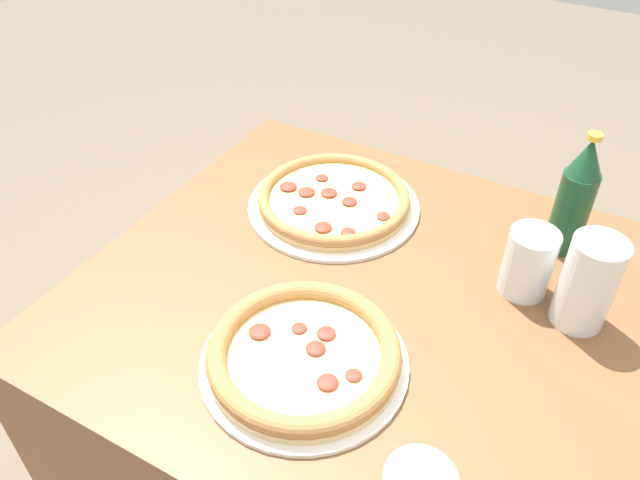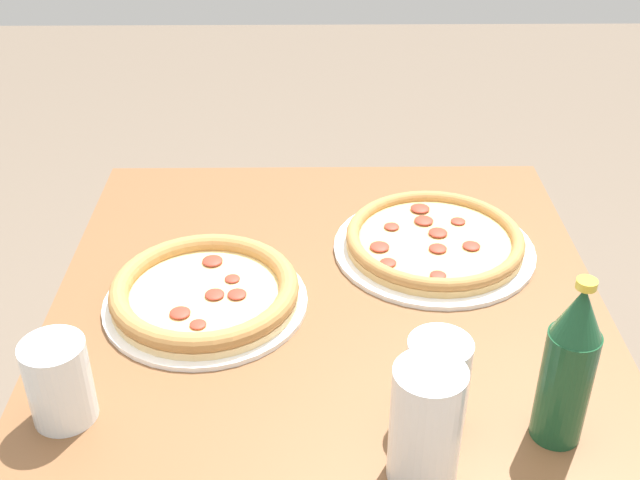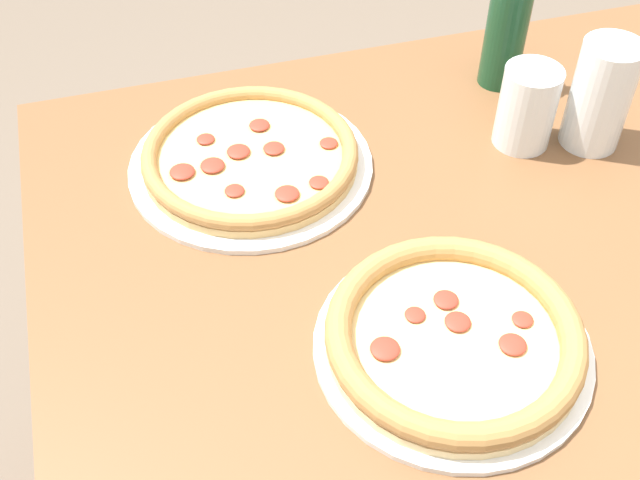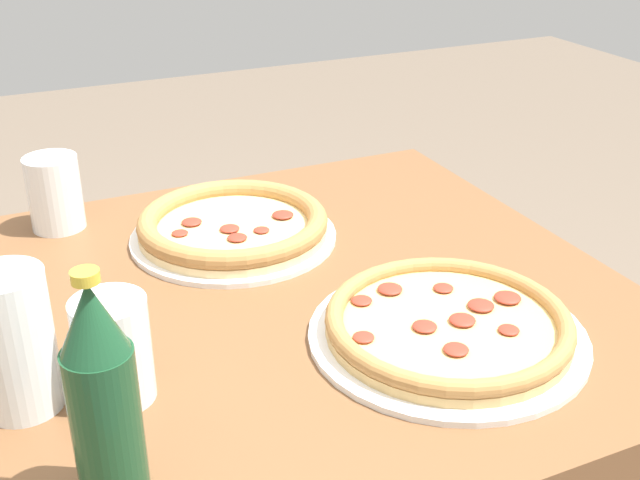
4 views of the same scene
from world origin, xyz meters
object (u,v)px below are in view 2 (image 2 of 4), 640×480
at_px(glass_mango_juice, 425,430).
at_px(beer_bottle, 569,366).
at_px(pizza_veggie, 434,241).
at_px(glass_iced_tea, 59,383).
at_px(glass_red_wine, 437,383).
at_px(pizza_pepperoni, 205,293).

relative_size(glass_mango_juice, beer_bottle, 0.68).
distance_m(pizza_veggie, glass_iced_tea, 0.64).
distance_m(glass_iced_tea, glass_red_wine, 0.47).
bearing_deg(pizza_veggie, beer_bottle, 12.90).
xyz_separation_m(pizza_pepperoni, beer_bottle, (0.27, 0.46, 0.09)).
height_order(pizza_pepperoni, beer_bottle, beer_bottle).
bearing_deg(glass_red_wine, glass_iced_tea, -90.65).
bearing_deg(pizza_veggie, glass_mango_juice, -9.22).
height_order(pizza_veggie, beer_bottle, beer_bottle).
height_order(pizza_veggie, pizza_pepperoni, pizza_pepperoni).
bearing_deg(glass_mango_juice, pizza_veggie, 170.78).
distance_m(pizza_pepperoni, glass_iced_tea, 0.28).
relative_size(glass_iced_tea, beer_bottle, 0.50).
bearing_deg(beer_bottle, pizza_veggie, -167.10).
bearing_deg(pizza_veggie, glass_iced_tea, -53.88).
height_order(glass_mango_juice, glass_red_wine, glass_mango_juice).
xyz_separation_m(glass_red_wine, beer_bottle, (0.03, 0.14, 0.05)).
relative_size(pizza_veggie, glass_iced_tea, 2.91).
xyz_separation_m(pizza_veggie, beer_bottle, (0.41, 0.09, 0.09)).
distance_m(pizza_veggie, pizza_pepperoni, 0.39).
distance_m(pizza_pepperoni, beer_bottle, 0.54).
xyz_separation_m(glass_iced_tea, glass_red_wine, (0.01, 0.47, 0.00)).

